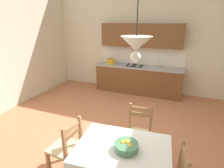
# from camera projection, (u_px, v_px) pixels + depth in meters

# --- Properties ---
(ground_plane) EXTENTS (6.37, 6.61, 0.10)m
(ground_plane) POSITION_uv_depth(u_px,v_px,m) (104.00, 139.00, 3.68)
(ground_plane) COLOR #B7704C
(wall_back) EXTENTS (6.37, 0.12, 4.06)m
(wall_back) POSITION_uv_depth(u_px,v_px,m) (141.00, 29.00, 5.69)
(wall_back) COLOR beige
(wall_back) RESTS_ON ground_plane
(kitchen_cabinetry) EXTENTS (2.78, 0.63, 2.20)m
(kitchen_cabinetry) POSITION_uv_depth(u_px,v_px,m) (139.00, 67.00, 5.77)
(kitchen_cabinetry) COLOR brown
(kitchen_cabinetry) RESTS_ON ground_plane
(dining_table) EXTENTS (1.26, 0.97, 0.75)m
(dining_table) POSITION_uv_depth(u_px,v_px,m) (123.00, 157.00, 2.30)
(dining_table) COLOR brown
(dining_table) RESTS_ON ground_plane
(dining_chair_kitchen_side) EXTENTS (0.46, 0.46, 0.93)m
(dining_chair_kitchen_side) POSITION_uv_depth(u_px,v_px,m) (139.00, 134.00, 3.04)
(dining_chair_kitchen_side) COLOR #D1BC89
(dining_chair_kitchen_side) RESTS_ON ground_plane
(dining_chair_tv_side) EXTENTS (0.46, 0.46, 0.93)m
(dining_chair_tv_side) POSITION_uv_depth(u_px,v_px,m) (67.00, 148.00, 2.70)
(dining_chair_tv_side) COLOR #D1BC89
(dining_chair_tv_side) RESTS_ON ground_plane
(fruit_bowl) EXTENTS (0.30, 0.30, 0.12)m
(fruit_bowl) POSITION_uv_depth(u_px,v_px,m) (126.00, 146.00, 2.19)
(fruit_bowl) COLOR #4C7F5B
(fruit_bowl) RESTS_ON dining_table
(pendant_lamp) EXTENTS (0.32, 0.32, 0.80)m
(pendant_lamp) POSITION_uv_depth(u_px,v_px,m) (136.00, 44.00, 1.78)
(pendant_lamp) COLOR black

